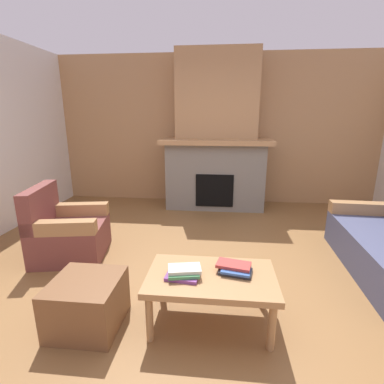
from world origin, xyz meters
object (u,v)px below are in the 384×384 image
armchair (67,232)px  ottoman (87,303)px  fireplace (216,142)px  coffee_table (211,281)px

armchair → ottoman: 1.36m
fireplace → armchair: fireplace is taller
armchair → coffee_table: (1.74, -0.99, 0.08)m
ottoman → armchair: bearing=124.5°
fireplace → armchair: size_ratio=3.06×
fireplace → coffee_table: (0.05, -3.16, -0.79)m
coffee_table → ottoman: 0.99m
fireplace → ottoman: bearing=-105.6°
fireplace → ottoman: (-0.92, -3.29, -0.96)m
fireplace → coffee_table: fireplace is taller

